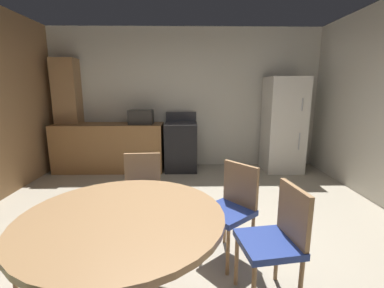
# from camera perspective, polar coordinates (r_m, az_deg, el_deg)

# --- Properties ---
(ground_plane) EXTENTS (14.00, 14.00, 0.00)m
(ground_plane) POSITION_cam_1_polar(r_m,az_deg,el_deg) (2.79, -1.59, -21.67)
(ground_plane) COLOR #A89E89
(wall_back) EXTENTS (5.53, 0.12, 2.70)m
(wall_back) POSITION_cam_1_polar(r_m,az_deg,el_deg) (5.33, -1.40, 9.79)
(wall_back) COLOR beige
(wall_back) RESTS_ON ground
(kitchen_counter) EXTENTS (2.02, 0.60, 0.90)m
(kitchen_counter) POSITION_cam_1_polar(r_m,az_deg,el_deg) (5.26, -17.42, -0.68)
(kitchen_counter) COLOR olive
(kitchen_counter) RESTS_ON ground
(pantry_column) EXTENTS (0.44, 0.36, 2.10)m
(pantry_column) POSITION_cam_1_polar(r_m,az_deg,el_deg) (5.61, -25.12, 5.71)
(pantry_column) COLOR #9E754C
(pantry_column) RESTS_ON ground
(oven_range) EXTENTS (0.60, 0.60, 1.10)m
(oven_range) POSITION_cam_1_polar(r_m,az_deg,el_deg) (5.05, -2.41, -0.45)
(oven_range) COLOR black
(oven_range) RESTS_ON ground
(refrigerator) EXTENTS (0.68, 0.68, 1.76)m
(refrigerator) POSITION_cam_1_polar(r_m,az_deg,el_deg) (5.24, 19.22, 3.95)
(refrigerator) COLOR silver
(refrigerator) RESTS_ON ground
(microwave) EXTENTS (0.44, 0.32, 0.26)m
(microwave) POSITION_cam_1_polar(r_m,az_deg,el_deg) (5.03, -11.02, 5.79)
(microwave) COLOR #2D2B28
(microwave) RESTS_ON kitchen_counter
(dining_table) EXTENTS (1.29, 1.29, 0.76)m
(dining_table) POSITION_cam_1_polar(r_m,az_deg,el_deg) (1.84, -14.61, -18.82)
(dining_table) COLOR #9E754C
(dining_table) RESTS_ON ground
(chair_north) EXTENTS (0.42, 0.42, 0.87)m
(chair_north) POSITION_cam_1_polar(r_m,az_deg,el_deg) (2.84, -10.80, -9.77)
(chair_north) COLOR #9E754C
(chair_north) RESTS_ON ground
(chair_east) EXTENTS (0.45, 0.45, 0.87)m
(chair_east) POSITION_cam_1_polar(r_m,az_deg,el_deg) (2.09, 18.04, -18.54)
(chair_east) COLOR #9E754C
(chair_east) RESTS_ON ground
(chair_northeast) EXTENTS (0.56, 0.56, 0.87)m
(chair_northeast) POSITION_cam_1_polar(r_m,az_deg,el_deg) (2.49, 8.65, -12.93)
(chair_northeast) COLOR #9E754C
(chair_northeast) RESTS_ON ground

